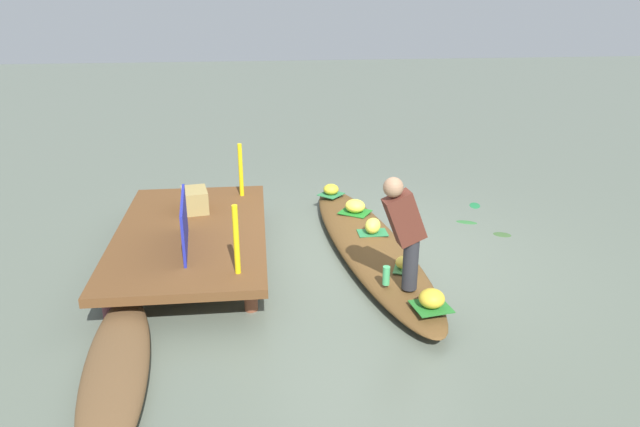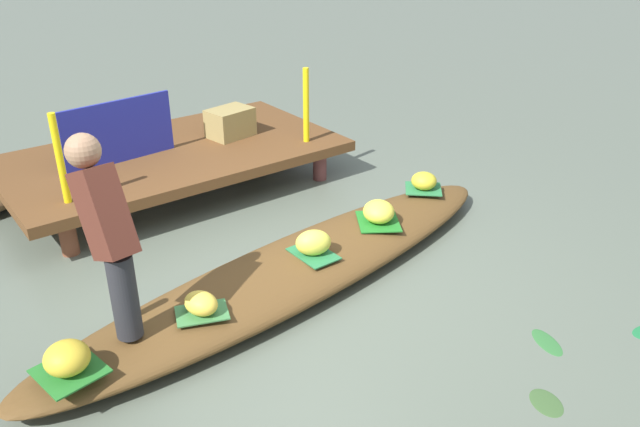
# 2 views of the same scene
# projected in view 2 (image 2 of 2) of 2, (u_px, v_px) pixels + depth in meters

# --- Properties ---
(canal_water) EXTENTS (40.00, 40.00, 0.00)m
(canal_water) POSITION_uv_depth(u_px,v_px,m) (297.00, 283.00, 4.80)
(canal_water) COLOR #596255
(canal_water) RESTS_ON ground
(dock_platform) EXTENTS (3.20, 1.80, 0.40)m
(dock_platform) POSITION_uv_depth(u_px,v_px,m) (173.00, 155.00, 6.26)
(dock_platform) COLOR brown
(dock_platform) RESTS_ON ground
(vendor_boat) EXTENTS (4.42, 1.36, 0.23)m
(vendor_boat) POSITION_uv_depth(u_px,v_px,m) (296.00, 270.00, 4.75)
(vendor_boat) COLOR brown
(vendor_boat) RESTS_ON ground
(leaf_mat_0) EXTENTS (0.44, 0.44, 0.01)m
(leaf_mat_0) POSITION_uv_depth(u_px,v_px,m) (423.00, 189.00, 5.78)
(leaf_mat_0) COLOR #2B7743
(leaf_mat_0) RESTS_ON vendor_boat
(banana_bunch_0) EXTENTS (0.31, 0.31, 0.16)m
(banana_bunch_0) POSITION_uv_depth(u_px,v_px,m) (424.00, 181.00, 5.75)
(banana_bunch_0) COLOR gold
(banana_bunch_0) RESTS_ON vendor_boat
(leaf_mat_1) EXTENTS (0.39, 0.41, 0.01)m
(leaf_mat_1) POSITION_uv_depth(u_px,v_px,m) (70.00, 371.00, 3.55)
(leaf_mat_1) COLOR #246D28
(leaf_mat_1) RESTS_ON vendor_boat
(banana_bunch_1) EXTENTS (0.32, 0.32, 0.18)m
(banana_bunch_1) POSITION_uv_depth(u_px,v_px,m) (67.00, 358.00, 3.51)
(banana_bunch_1) COLOR gold
(banana_bunch_1) RESTS_ON vendor_boat
(leaf_mat_2) EXTENTS (0.49, 0.51, 0.01)m
(leaf_mat_2) POSITION_uv_depth(u_px,v_px,m) (378.00, 221.00, 5.20)
(leaf_mat_2) COLOR #217424
(leaf_mat_2) RESTS_ON vendor_boat
(banana_bunch_2) EXTENTS (0.36, 0.37, 0.18)m
(banana_bunch_2) POSITION_uv_depth(u_px,v_px,m) (379.00, 212.00, 5.16)
(banana_bunch_2) COLOR yellow
(banana_bunch_2) RESTS_ON vendor_boat
(leaf_mat_3) EXTENTS (0.39, 0.34, 0.01)m
(leaf_mat_3) POSITION_uv_depth(u_px,v_px,m) (202.00, 313.00, 4.05)
(leaf_mat_3) COLOR #3D7A41
(leaf_mat_3) RESTS_ON vendor_boat
(banana_bunch_3) EXTENTS (0.25, 0.28, 0.15)m
(banana_bunch_3) POSITION_uv_depth(u_px,v_px,m) (201.00, 303.00, 4.01)
(banana_bunch_3) COLOR yellow
(banana_bunch_3) RESTS_ON vendor_boat
(leaf_mat_4) EXTENTS (0.25, 0.37, 0.01)m
(leaf_mat_4) POSITION_uv_depth(u_px,v_px,m) (313.00, 254.00, 4.72)
(leaf_mat_4) COLOR #287542
(leaf_mat_4) RESTS_ON vendor_boat
(banana_bunch_4) EXTENTS (0.32, 0.28, 0.19)m
(banana_bunch_4) POSITION_uv_depth(u_px,v_px,m) (313.00, 243.00, 4.68)
(banana_bunch_4) COLOR #E9E04A
(banana_bunch_4) RESTS_ON vendor_boat
(vendor_person) EXTENTS (0.23, 0.47, 1.23)m
(vendor_person) POSITION_uv_depth(u_px,v_px,m) (106.00, 228.00, 3.60)
(vendor_person) COLOR #28282D
(vendor_person) RESTS_ON vendor_boat
(water_bottle) EXTENTS (0.08, 0.08, 0.21)m
(water_bottle) POSITION_uv_depth(u_px,v_px,m) (131.00, 298.00, 4.02)
(water_bottle) COLOR #45AD65
(water_bottle) RESTS_ON vendor_boat
(market_banner) EXTENTS (1.07, 0.12, 0.58)m
(market_banner) POSITION_uv_depth(u_px,v_px,m) (119.00, 132.00, 5.83)
(market_banner) COLOR #212898
(market_banner) RESTS_ON dock_platform
(railing_post_west) EXTENTS (0.06, 0.06, 0.75)m
(railing_post_west) POSITION_uv_depth(u_px,v_px,m) (60.00, 159.00, 4.99)
(railing_post_west) COLOR yellow
(railing_post_west) RESTS_ON dock_platform
(railing_post_east) EXTENTS (0.06, 0.06, 0.75)m
(railing_post_east) POSITION_uv_depth(u_px,v_px,m) (306.00, 105.00, 6.29)
(railing_post_east) COLOR yellow
(railing_post_east) RESTS_ON dock_platform
(produce_crate) EXTENTS (0.49, 0.39, 0.29)m
(produce_crate) POSITION_uv_depth(u_px,v_px,m) (230.00, 123.00, 6.53)
(produce_crate) COLOR #98834A
(produce_crate) RESTS_ON dock_platform
(drifting_plant_0) EXTENTS (0.24, 0.33, 0.01)m
(drifting_plant_0) POSITION_uv_depth(u_px,v_px,m) (547.00, 342.00, 4.15)
(drifting_plant_0) COLOR #2F6932
(drifting_plant_0) RESTS_ON ground
(drifting_plant_2) EXTENTS (0.26, 0.29, 0.01)m
(drifting_plant_2) POSITION_uv_depth(u_px,v_px,m) (546.00, 402.00, 3.65)
(drifting_plant_2) COLOR #38582D
(drifting_plant_2) RESTS_ON ground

